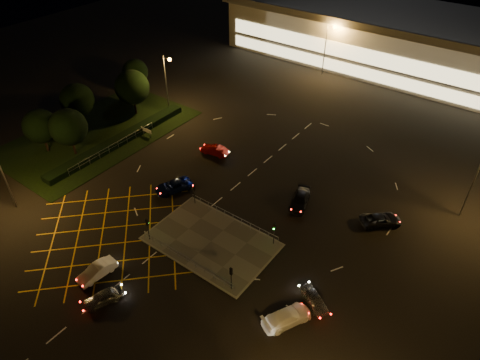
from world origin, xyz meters
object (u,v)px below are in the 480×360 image
Objects in this scene: signal_sw at (147,225)px; car_far_dkgrey at (300,200)px; signal_se at (231,274)px; car_queue_white at (97,271)px; signal_ne at (274,229)px; car_approach_white at (287,317)px; car_east_grey at (381,220)px; car_circ_red at (215,150)px; car_near_silver at (103,297)px; car_right_silver at (314,299)px; car_left_blue at (173,186)px; signal_nw at (194,190)px.

signal_sw is 19.33m from car_far_dkgrey.
signal_se is 14.52m from car_queue_white.
car_approach_white is at bearing -50.05° from signal_ne.
car_east_grey is (20.63, 18.55, -1.67)m from signal_sw.
car_circ_red is at bearing -11.05° from car_approach_white.
signal_sw is 1.00× the size of signal_ne.
car_near_silver is 0.90× the size of car_circ_red.
car_queue_white is at bearing 85.20° from signal_sw.
car_far_dkgrey is 0.98× the size of car_approach_white.
signal_sw is at bearing 128.83° from car_near_silver.
car_east_grey is at bearing 55.94° from car_queue_white.
car_far_dkgrey is at bearing 98.05° from signal_ne.
signal_se is at bearing 145.76° from car_right_silver.
signal_se is 1.00× the size of signal_ne.
car_queue_white is 20.48m from car_approach_white.
car_circ_red is (-17.18, 10.40, -1.66)m from signal_ne.
car_right_silver is at bearing 58.36° from car_near_silver.
signal_ne reaches higher than car_far_dkgrey.
signal_sw is 1.00× the size of signal_se.
car_circ_red is at bearing 118.92° from car_left_blue.
signal_ne is 0.73× the size of car_circ_red.
signal_nw is at bearing 121.28° from car_near_silver.
car_near_silver is (2.58, -8.85, -1.71)m from signal_sw.
signal_nw is 0.63× the size of car_far_dkgrey.
car_approach_white reaches higher than car_far_dkgrey.
car_east_grey is 18.55m from car_approach_white.
car_east_grey is at bearing -69.80° from car_approach_white.
car_left_blue is 26.78m from car_east_grey.
car_approach_white is (18.60, 0.11, -1.63)m from signal_sw.
car_east_grey reaches higher than car_right_silver.
signal_nw is 0.64× the size of car_left_blue.
car_left_blue is (-4.16, 0.45, -1.68)m from signal_nw.
car_near_silver is at bearing -24.10° from car_queue_white.
car_near_silver is at bearing 55.71° from car_approach_white.
car_near_silver is 3.66m from car_queue_white.
car_circ_red is (-1.02, 9.95, 0.02)m from car_left_blue.
car_right_silver is (19.72, -4.47, -1.72)m from signal_nw.
car_far_dkgrey is 17.56m from car_approach_white.
car_queue_white is at bearing -133.39° from car_far_dkgrey.
car_approach_white is (18.60, -7.88, -1.63)m from signal_nw.
signal_se reaches higher than car_circ_red.
signal_nw is at bearing 93.36° from car_queue_white.
signal_sw is 12.00m from signal_se.
signal_sw reaches higher than car_circ_red.
car_approach_white reaches higher than car_near_silver.
car_circ_red reaches higher than car_near_silver.
car_near_silver reaches higher than car_right_silver.
signal_sw and signal_se have the same top height.
car_left_blue is (-16.16, 8.44, -1.68)m from signal_se.
signal_se is 25.22m from car_circ_red.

